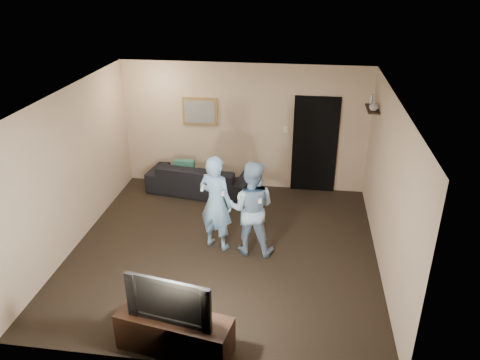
# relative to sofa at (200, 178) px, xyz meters

# --- Properties ---
(ground) EXTENTS (5.00, 5.00, 0.00)m
(ground) POSITION_rel_sofa_xyz_m (0.84, -2.04, -0.31)
(ground) COLOR black
(ground) RESTS_ON ground
(ceiling) EXTENTS (5.00, 5.00, 0.04)m
(ceiling) POSITION_rel_sofa_xyz_m (0.84, -2.04, 2.29)
(ceiling) COLOR silver
(ceiling) RESTS_ON wall_back
(wall_back) EXTENTS (5.00, 0.04, 2.60)m
(wall_back) POSITION_rel_sofa_xyz_m (0.84, 0.46, 0.99)
(wall_back) COLOR tan
(wall_back) RESTS_ON ground
(wall_front) EXTENTS (5.00, 0.04, 2.60)m
(wall_front) POSITION_rel_sofa_xyz_m (0.84, -4.54, 0.99)
(wall_front) COLOR tan
(wall_front) RESTS_ON ground
(wall_left) EXTENTS (0.04, 5.00, 2.60)m
(wall_left) POSITION_rel_sofa_xyz_m (-1.66, -2.04, 0.99)
(wall_left) COLOR tan
(wall_left) RESTS_ON ground
(wall_right) EXTENTS (0.04, 5.00, 2.60)m
(wall_right) POSITION_rel_sofa_xyz_m (3.34, -2.04, 0.99)
(wall_right) COLOR tan
(wall_right) RESTS_ON ground
(sofa) EXTENTS (2.23, 1.13, 0.62)m
(sofa) POSITION_rel_sofa_xyz_m (0.00, 0.00, 0.00)
(sofa) COLOR black
(sofa) RESTS_ON ground
(throw_pillow) EXTENTS (0.43, 0.14, 0.43)m
(throw_pillow) POSITION_rel_sofa_xyz_m (-0.33, 0.00, 0.17)
(throw_pillow) COLOR #1B5248
(throw_pillow) RESTS_ON sofa
(painting_frame) EXTENTS (0.72, 0.05, 0.57)m
(painting_frame) POSITION_rel_sofa_xyz_m (-0.06, 0.44, 1.29)
(painting_frame) COLOR olive
(painting_frame) RESTS_ON wall_back
(painting_canvas) EXTENTS (0.62, 0.01, 0.47)m
(painting_canvas) POSITION_rel_sofa_xyz_m (-0.06, 0.41, 1.29)
(painting_canvas) COLOR slate
(painting_canvas) RESTS_ON painting_frame
(doorway) EXTENTS (0.90, 0.06, 2.00)m
(doorway) POSITION_rel_sofa_xyz_m (2.29, 0.43, 0.69)
(doorway) COLOR black
(doorway) RESTS_ON ground
(light_switch) EXTENTS (0.08, 0.02, 0.12)m
(light_switch) POSITION_rel_sofa_xyz_m (1.69, 0.44, 0.99)
(light_switch) COLOR silver
(light_switch) RESTS_ON wall_back
(wall_shelf) EXTENTS (0.20, 0.60, 0.03)m
(wall_shelf) POSITION_rel_sofa_xyz_m (3.23, -0.24, 1.68)
(wall_shelf) COLOR black
(wall_shelf) RESTS_ON wall_right
(shelf_vase) EXTENTS (0.17, 0.17, 0.17)m
(shelf_vase) POSITION_rel_sofa_xyz_m (3.23, -0.38, 1.78)
(shelf_vase) COLOR #A2A2A6
(shelf_vase) RESTS_ON wall_shelf
(shelf_figurine) EXTENTS (0.06, 0.06, 0.18)m
(shelf_figurine) POSITION_rel_sofa_xyz_m (3.23, 0.02, 1.78)
(shelf_figurine) COLOR #B4B4B8
(shelf_figurine) RESTS_ON wall_shelf
(tv_console) EXTENTS (1.47, 0.70, 0.51)m
(tv_console) POSITION_rel_sofa_xyz_m (0.62, -4.31, -0.06)
(tv_console) COLOR black
(tv_console) RESTS_ON ground
(television) EXTENTS (1.07, 0.33, 0.61)m
(television) POSITION_rel_sofa_xyz_m (0.62, -4.31, 0.50)
(television) COLOR black
(television) RESTS_ON tv_console
(wii_player_left) EXTENTS (0.70, 0.58, 1.63)m
(wii_player_left) POSITION_rel_sofa_xyz_m (0.70, -1.95, 0.51)
(wii_player_left) COLOR #7FB0DC
(wii_player_left) RESTS_ON ground
(wii_player_right) EXTENTS (0.80, 0.64, 1.59)m
(wii_player_right) POSITION_rel_sofa_xyz_m (1.29, -2.01, 0.49)
(wii_player_right) COLOR #8CABCC
(wii_player_right) RESTS_ON ground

